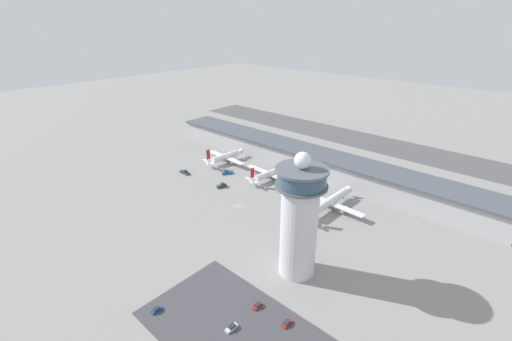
{
  "coord_description": "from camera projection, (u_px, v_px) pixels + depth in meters",
  "views": [
    {
      "loc": [
        122.17,
        -118.89,
        96.88
      ],
      "look_at": [
        -4.85,
        21.19,
        13.66
      ],
      "focal_mm": 24.0,
      "sensor_mm": 36.0,
      "label": 1
    }
  ],
  "objects": [
    {
      "name": "parking_lot_surface",
      "position": [
        233.0,
        329.0,
        117.18
      ],
      "size": [
        64.0,
        40.0,
        0.01
      ],
      "primitive_type": "cube",
      "color": "#424247",
      "rests_on": "ground"
    },
    {
      "name": "control_tower",
      "position": [
        299.0,
        218.0,
        133.97
      ],
      "size": [
        20.18,
        20.18,
        53.42
      ],
      "color": "silver",
      "rests_on": "ground"
    },
    {
      "name": "airplane_gate_charlie",
      "position": [
        329.0,
        202.0,
        189.34
      ],
      "size": [
        41.82,
        44.51,
        13.91
      ],
      "color": "silver",
      "rests_on": "ground"
    },
    {
      "name": "service_truck_baggage",
      "position": [
        227.0,
        173.0,
        234.82
      ],
      "size": [
        5.66,
        7.86,
        2.71
      ],
      "color": "black",
      "rests_on": "ground"
    },
    {
      "name": "terminal_building",
      "position": [
        308.0,
        159.0,
        239.15
      ],
      "size": [
        243.84,
        25.0,
        15.02
      ],
      "color": "#B2B2B7",
      "rests_on": "ground"
    },
    {
      "name": "ground_plane",
      "position": [
        237.0,
        206.0,
        194.75
      ],
      "size": [
        1000.0,
        1000.0,
        0.0
      ],
      "primitive_type": "plane",
      "color": "gray"
    },
    {
      "name": "car_red_hatchback",
      "position": [
        157.0,
        310.0,
        123.98
      ],
      "size": [
        1.84,
        4.09,
        1.52
      ],
      "color": "black",
      "rests_on": "ground"
    },
    {
      "name": "airplane_gate_alpha",
      "position": [
        225.0,
        157.0,
        252.45
      ],
      "size": [
        37.67,
        32.78,
        13.83
      ],
      "color": "white",
      "rests_on": "ground"
    },
    {
      "name": "car_navy_sedan",
      "position": [
        232.0,
        328.0,
        116.84
      ],
      "size": [
        2.06,
        4.71,
        1.57
      ],
      "color": "black",
      "rests_on": "ground"
    },
    {
      "name": "runway_strip",
      "position": [
        363.0,
        140.0,
        300.98
      ],
      "size": [
        365.76,
        44.0,
        0.01
      ],
      "primitive_type": "cube",
      "color": "#515154",
      "rests_on": "ground"
    },
    {
      "name": "service_truck_fuel",
      "position": [
        222.0,
        186.0,
        215.97
      ],
      "size": [
        4.11,
        6.69,
        2.93
      ],
      "color": "black",
      "rests_on": "ground"
    },
    {
      "name": "car_blue_compact",
      "position": [
        257.0,
        306.0,
        125.83
      ],
      "size": [
        1.9,
        4.18,
        1.49
      ],
      "color": "black",
      "rests_on": "ground"
    },
    {
      "name": "car_silver_sedan",
      "position": [
        287.0,
        323.0,
        118.64
      ],
      "size": [
        1.94,
        4.34,
        1.4
      ],
      "color": "black",
      "rests_on": "ground"
    },
    {
      "name": "airplane_gate_bravo",
      "position": [
        269.0,
        174.0,
        225.58
      ],
      "size": [
        41.29,
        33.54,
        12.62
      ],
      "color": "silver",
      "rests_on": "ground"
    },
    {
      "name": "service_truck_water",
      "position": [
        289.0,
        192.0,
        208.07
      ],
      "size": [
        6.31,
        7.84,
        2.58
      ],
      "color": "black",
      "rests_on": "ground"
    },
    {
      "name": "service_truck_catering",
      "position": [
        185.0,
        172.0,
        235.18
      ],
      "size": [
        8.23,
        2.47,
        2.72
      ],
      "color": "black",
      "rests_on": "ground"
    }
  ]
}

